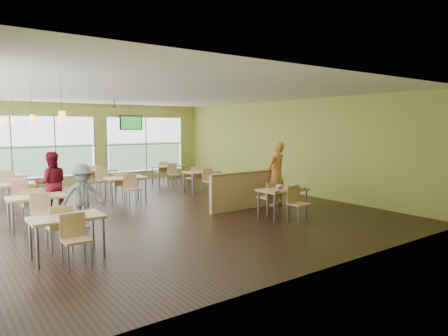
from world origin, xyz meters
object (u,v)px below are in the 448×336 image
(half_wall_divider, at_px, (246,190))
(food_basket, at_px, (294,186))
(man_plaid, at_px, (276,174))
(main_table, at_px, (283,193))

(half_wall_divider, height_order, food_basket, half_wall_divider)
(man_plaid, relative_size, food_basket, 7.21)
(half_wall_divider, relative_size, food_basket, 9.24)
(main_table, xyz_separation_m, man_plaid, (0.97, 1.25, 0.31))
(main_table, relative_size, half_wall_divider, 0.63)
(half_wall_divider, xyz_separation_m, man_plaid, (0.97, -0.20, 0.41))
(main_table, bearing_deg, food_basket, 2.09)
(food_basket, bearing_deg, man_plaid, 65.38)
(half_wall_divider, bearing_deg, food_basket, -74.46)
(main_table, height_order, food_basket, main_table)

